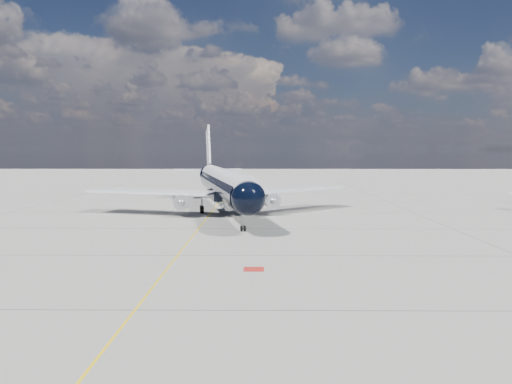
% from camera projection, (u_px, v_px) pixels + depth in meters
% --- Properties ---
extents(ground, '(320.00, 320.00, 0.00)m').
position_uv_depth(ground, '(214.00, 209.00, 78.85)').
color(ground, gray).
rests_on(ground, ground).
extents(taxiway_centerline, '(0.16, 160.00, 0.01)m').
position_uv_depth(taxiway_centerline, '(211.00, 213.00, 73.87)').
color(taxiway_centerline, yellow).
rests_on(taxiway_centerline, ground).
extents(red_marking, '(1.60, 1.60, 0.01)m').
position_uv_depth(red_marking, '(254.00, 269.00, 38.93)').
color(red_marking, maroon).
rests_on(red_marking, ground).
extents(main_airliner, '(38.86, 47.90, 13.94)m').
position_uv_depth(main_airliner, '(223.00, 183.00, 73.66)').
color(main_airliner, black).
rests_on(main_airliner, ground).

